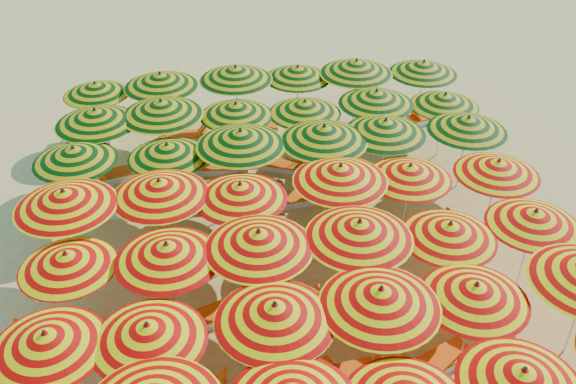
# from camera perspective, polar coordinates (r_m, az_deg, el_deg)

# --- Properties ---
(ground) EXTENTS (120.00, 120.00, 0.00)m
(ground) POSITION_cam_1_polar(r_m,az_deg,el_deg) (17.85, 0.23, -5.13)
(ground) COLOR #F2CB6B
(ground) RESTS_ON ground
(umbrella_4) EXTENTS (2.75, 2.75, 2.48)m
(umbrella_4) POSITION_cam_1_polar(r_m,az_deg,el_deg) (12.66, 20.12, -15.24)
(umbrella_4) COLOR silver
(umbrella_4) RESTS_ON ground
(umbrella_6) EXTENTS (2.73, 2.73, 2.44)m
(umbrella_6) POSITION_cam_1_polar(r_m,az_deg,el_deg) (13.38, -20.67, -12.27)
(umbrella_6) COLOR silver
(umbrella_6) RESTS_ON ground
(umbrella_7) EXTENTS (2.94, 2.94, 2.46)m
(umbrella_7) POSITION_cam_1_polar(r_m,az_deg,el_deg) (12.97, -12.34, -12.09)
(umbrella_7) COLOR silver
(umbrella_7) RESTS_ON ground
(umbrella_8) EXTENTS (3.14, 3.14, 2.62)m
(umbrella_8) POSITION_cam_1_polar(r_m,az_deg,el_deg) (12.85, -1.17, -10.68)
(umbrella_8) COLOR silver
(umbrella_8) RESTS_ON ground
(umbrella_9) EXTENTS (2.64, 2.64, 2.68)m
(umbrella_9) POSITION_cam_1_polar(r_m,az_deg,el_deg) (13.20, 8.22, -9.25)
(umbrella_9) COLOR silver
(umbrella_9) RESTS_ON ground
(umbrella_10) EXTENTS (2.86, 2.86, 2.47)m
(umbrella_10) POSITION_cam_1_polar(r_m,az_deg,el_deg) (14.01, 16.32, -8.53)
(umbrella_10) COLOR silver
(umbrella_10) RESTS_ON ground
(umbrella_12) EXTENTS (2.45, 2.45, 2.36)m
(umbrella_12) POSITION_cam_1_polar(r_m,az_deg,el_deg) (15.16, -19.07, -5.78)
(umbrella_12) COLOR silver
(umbrella_12) RESTS_ON ground
(umbrella_13) EXTENTS (3.07, 3.07, 2.56)m
(umbrella_13) POSITION_cam_1_polar(r_m,az_deg,el_deg) (14.54, -10.70, -5.24)
(umbrella_13) COLOR silver
(umbrella_13) RESTS_ON ground
(umbrella_14) EXTENTS (3.21, 3.21, 2.68)m
(umbrella_14) POSITION_cam_1_polar(r_m,az_deg,el_deg) (14.46, -2.62, -4.25)
(umbrella_14) COLOR silver
(umbrella_14) RESTS_ON ground
(umbrella_15) EXTENTS (2.73, 2.73, 2.70)m
(umbrella_15) POSITION_cam_1_polar(r_m,az_deg,el_deg) (14.79, 6.35, -3.34)
(umbrella_15) COLOR silver
(umbrella_15) RESTS_ON ground
(umbrella_16) EXTENTS (2.50, 2.50, 2.43)m
(umbrella_16) POSITION_cam_1_polar(r_m,az_deg,el_deg) (15.52, 14.16, -3.36)
(umbrella_16) COLOR silver
(umbrella_16) RESTS_ON ground
(umbrella_17) EXTENTS (3.04, 3.04, 2.44)m
(umbrella_17) POSITION_cam_1_polar(r_m,az_deg,el_deg) (16.53, 21.06, -2.17)
(umbrella_17) COLOR silver
(umbrella_17) RESTS_ON ground
(umbrella_18) EXTENTS (3.19, 3.19, 2.70)m
(umbrella_18) POSITION_cam_1_polar(r_m,az_deg,el_deg) (16.61, -19.26, -0.58)
(umbrella_18) COLOR silver
(umbrella_18) RESTS_ON ground
(umbrella_19) EXTENTS (2.75, 2.75, 2.65)m
(umbrella_19) POSITION_cam_1_polar(r_m,az_deg,el_deg) (16.45, -11.34, 0.35)
(umbrella_19) COLOR silver
(umbrella_19) RESTS_ON ground
(umbrella_20) EXTENTS (2.84, 2.84, 2.55)m
(umbrella_20) POSITION_cam_1_polar(r_m,az_deg,el_deg) (16.22, -4.25, 0.08)
(umbrella_20) COLOR silver
(umbrella_20) RESTS_ON ground
(umbrella_21) EXTENTS (3.10, 3.10, 2.68)m
(umbrella_21) POSITION_cam_1_polar(r_m,az_deg,el_deg) (16.72, 4.68, 1.70)
(umbrella_21) COLOR silver
(umbrella_21) RESTS_ON ground
(umbrella_22) EXTENTS (2.83, 2.83, 2.43)m
(umbrella_22) POSITION_cam_1_polar(r_m,az_deg,el_deg) (17.41, 10.78, 1.77)
(umbrella_22) COLOR silver
(umbrella_22) RESTS_ON ground
(umbrella_23) EXTENTS (2.96, 2.96, 2.46)m
(umbrella_23) POSITION_cam_1_polar(r_m,az_deg,el_deg) (18.15, 18.15, 2.09)
(umbrella_23) COLOR silver
(umbrella_23) RESTS_ON ground
(umbrella_24) EXTENTS (2.89, 2.89, 2.49)m
(umbrella_24) POSITION_cam_1_polar(r_m,az_deg,el_deg) (18.72, -18.48, 3.20)
(umbrella_24) COLOR silver
(umbrella_24) RESTS_ON ground
(umbrella_25) EXTENTS (2.30, 2.30, 2.42)m
(umbrella_25) POSITION_cam_1_polar(r_m,az_deg,el_deg) (18.36, -10.67, 3.63)
(umbrella_25) COLOR silver
(umbrella_25) RESTS_ON ground
(umbrella_26) EXTENTS (2.63, 2.63, 2.74)m
(umbrella_26) POSITION_cam_1_polar(r_m,az_deg,el_deg) (18.15, -4.24, 4.82)
(umbrella_26) COLOR silver
(umbrella_26) RESTS_ON ground
(umbrella_27) EXTENTS (3.40, 3.40, 2.72)m
(umbrella_27) POSITION_cam_1_polar(r_m,az_deg,el_deg) (18.38, 3.23, 5.22)
(umbrella_27) COLOR silver
(umbrella_27) RESTS_ON ground
(umbrella_28) EXTENTS (3.00, 3.00, 2.61)m
(umbrella_28) POSITION_cam_1_polar(r_m,az_deg,el_deg) (19.11, 8.64, 5.75)
(umbrella_28) COLOR silver
(umbrella_28) RESTS_ON ground
(umbrella_29) EXTENTS (3.16, 3.16, 2.53)m
(umbrella_29) POSITION_cam_1_polar(r_m,az_deg,el_deg) (19.93, 15.70, 5.86)
(umbrella_29) COLOR silver
(umbrella_29) RESTS_ON ground
(umbrella_30) EXTENTS (3.20, 3.20, 2.64)m
(umbrella_30) POSITION_cam_1_polar(r_m,az_deg,el_deg) (20.23, -16.73, 6.44)
(umbrella_30) COLOR silver
(umbrella_30) RESTS_ON ground
(umbrella_31) EXTENTS (3.07, 3.07, 2.73)m
(umbrella_31) POSITION_cam_1_polar(r_m,az_deg,el_deg) (20.11, -11.19, 7.36)
(umbrella_31) COLOR silver
(umbrella_31) RESTS_ON ground
(umbrella_32) EXTENTS (2.59, 2.59, 2.45)m
(umbrella_32) POSITION_cam_1_polar(r_m,az_deg,el_deg) (20.21, -4.65, 7.32)
(umbrella_32) COLOR silver
(umbrella_32) RESTS_ON ground
(umbrella_33) EXTENTS (2.40, 2.40, 2.44)m
(umbrella_33) POSITION_cam_1_polar(r_m,az_deg,el_deg) (20.30, 1.51, 7.53)
(umbrella_33) COLOR silver
(umbrella_33) RESTS_ON ground
(umbrella_34) EXTENTS (3.04, 3.04, 2.56)m
(umbrella_34) POSITION_cam_1_polar(r_m,az_deg,el_deg) (20.89, 7.85, 8.34)
(umbrella_34) COLOR silver
(umbrella_34) RESTS_ON ground
(umbrella_35) EXTENTS (2.49, 2.49, 2.38)m
(umbrella_35) POSITION_cam_1_polar(r_m,az_deg,el_deg) (21.49, 13.76, 7.96)
(umbrella_35) COLOR silver
(umbrella_35) RESTS_ON ground
(umbrella_36) EXTENTS (2.57, 2.57, 2.35)m
(umbrella_36) POSITION_cam_1_polar(r_m,az_deg,el_deg) (22.63, -16.72, 8.80)
(umbrella_36) COLOR silver
(umbrella_36) RESTS_ON ground
(umbrella_37) EXTENTS (2.89, 2.89, 2.65)m
(umbrella_37) POSITION_cam_1_polar(r_m,az_deg,el_deg) (22.09, -11.26, 9.75)
(umbrella_37) COLOR silver
(umbrella_37) RESTS_ON ground
(umbrella_38) EXTENTS (2.68, 2.68, 2.67)m
(umbrella_38) POSITION_cam_1_polar(r_m,az_deg,el_deg) (22.18, -4.67, 10.49)
(umbrella_38) COLOR silver
(umbrella_38) RESTS_ON ground
(umbrella_39) EXTENTS (2.84, 2.84, 2.47)m
(umbrella_39) POSITION_cam_1_polar(r_m,az_deg,el_deg) (22.60, 0.87, 10.59)
(umbrella_39) COLOR silver
(umbrella_39) RESTS_ON ground
(umbrella_40) EXTENTS (2.99, 2.99, 2.71)m
(umbrella_40) POSITION_cam_1_polar(r_m,az_deg,el_deg) (22.63, 6.09, 11.00)
(umbrella_40) COLOR silver
(umbrella_40) RESTS_ON ground
(umbrella_41) EXTENTS (2.43, 2.43, 2.54)m
(umbrella_41) POSITION_cam_1_polar(r_m,az_deg,el_deg) (23.33, 11.94, 10.78)
(umbrella_41) COLOR silver
(umbrella_41) RESTS_ON ground
(lounger_8) EXTENTS (1.82, 1.18, 0.69)m
(lounger_8) POSITION_cam_1_polar(r_m,az_deg,el_deg) (14.47, 1.04, -16.62)
(lounger_8) COLOR white
(lounger_8) RESTS_ON ground
(lounger_9) EXTENTS (1.78, 0.76, 0.69)m
(lounger_9) POSITION_cam_1_polar(r_m,az_deg,el_deg) (14.66, 5.21, -15.93)
(lounger_9) COLOR white
(lounger_9) RESTS_ON ground
(lounger_10) EXTENTS (1.82, 1.23, 0.69)m
(lounger_10) POSITION_cam_1_polar(r_m,az_deg,el_deg) (15.18, 13.04, -14.59)
(lounger_10) COLOR white
(lounger_10) RESTS_ON ground
(lounger_11) EXTENTS (1.83, 1.07, 0.69)m
(lounger_11) POSITION_cam_1_polar(r_m,az_deg,el_deg) (16.39, -19.97, -11.56)
(lounger_11) COLOR white
(lounger_11) RESTS_ON ground
(lounger_12) EXTENTS (1.83, 1.16, 0.69)m
(lounger_12) POSITION_cam_1_polar(r_m,az_deg,el_deg) (15.82, -8.03, -11.28)
(lounger_12) COLOR white
(lounger_12) RESTS_ON ground
(lounger_13) EXTENTS (1.83, 1.09, 0.69)m
(lounger_13) POSITION_cam_1_polar(r_m,az_deg,el_deg) (16.08, -0.31, -9.90)
(lounger_13) COLOR white
(lounger_13) RESTS_ON ground
(lounger_14) EXTENTS (1.83, 1.04, 0.69)m
(lounger_14) POSITION_cam_1_polar(r_m,az_deg,el_deg) (16.21, 8.14, -9.89)
(lounger_14) COLOR white
(lounger_14) RESTS_ON ground
(lounger_15) EXTENTS (1.82, 1.03, 0.69)m
(lounger_15) POSITION_cam_1_polar(r_m,az_deg,el_deg) (16.55, 11.68, -9.22)
(lounger_15) COLOR white
(lounger_15) RESTS_ON ground
(lounger_16) EXTENTS (1.80, 0.81, 0.69)m
(lounger_16) POSITION_cam_1_polar(r_m,az_deg,el_deg) (17.62, -8.60, -5.59)
(lounger_16) COLOR white
(lounger_16) RESTS_ON ground
(lounger_17) EXTENTS (1.80, 0.82, 0.69)m
(lounger_17) POSITION_cam_1_polar(r_m,az_deg,el_deg) (18.60, 12.04, -3.53)
(lounger_17) COLOR white
(lounger_17) RESTS_ON ground
(lounger_18) EXTENTS (1.80, 0.82, 0.69)m
(lounger_18) POSITION_cam_1_polar(r_m,az_deg,el_deg) (19.81, -15.67, -1.48)
(lounger_18) COLOR white
(lounger_18) RESTS_ON ground
(lounger_19) EXTENTS (1.79, 0.79, 0.69)m
(lounger_19) POSITION_cam_1_polar(r_m,az_deg,el_deg) (19.54, -8.59, -0.98)
(lounger_19) COLOR white
(lounger_19) RESTS_ON ground
(lounger_20) EXTENTS (1.79, 0.81, 0.69)m
(lounger_20) POSITION_cam_1_polar(r_m,az_deg,el_deg) (19.56, 1.25, -0.49)
(lounger_20) COLOR white
(lounger_20) RESTS_ON ground
(lounger_21) EXTENTS (1.82, 1.18, 0.69)m
(lounger_21) POSITION_cam_1_polar(r_m,az_deg,el_deg) (20.47, 9.65, 0.74)
(lounger_21) COLOR white
(lounger_21) RESTS_ON ground
(lounger_22) EXTENTS (1.82, 0.99, 0.69)m
(lounger_22) POSITION_cam_1_polar(r_m,az_deg,el_deg) (21.36, -14.40, 1.64)
(lounger_22) COLOR white
(lounger_22) RESTS_ON ground
(lounger_23) EXTENTS (1.78, 0.75, 0.69)m
(lounger_23) POSITION_cam_1_polar(r_m,az_deg,el_deg) (21.08, -5.73, 2.20)
(lounger_23) COLOR white
(lounger_23) RESTS_ON ground
(lounger_24) EXTENTS (1.82, 1.23, 0.69)m
(lounger_24) POSITION_cam_1_polar(r_m,az_deg,el_deg) (21.02, 0.18, 2.29)
(lounger_24) COLOR white
(lounger_24) RESTS_ON ground
(lounger_25) EXTENTS (1.82, 0.97, 0.69)m
(lounger_25) POSITION_cam_1_polar(r_m,az_deg,el_deg) (23.69, -17.35, 4.62)
(lounger_25) COLOR white
(lounger_25) RESTS_ON ground
(lounger_26) EXTENTS (1.78, 0.75, 0.69)m
(lounger_26) POSITION_cam_1_polar(r_m,az_deg,el_deg) (23.03, -9.17, 4.95)
(lounger_26) COLOR white
(lounger_26) RESTS_ON ground
(lounger_27) EXTENTS (1.74, 0.59, 0.69)m
(lounger_27) POSITION_cam_1_polar(r_m,az_deg,el_deg) (23.23, -3.18, 5.65)
(lounger_27) COLOR white
(lounger_27) RESTS_ON ground
(lounger_28) EXTENTS (1.83, 1.06, 0.69)m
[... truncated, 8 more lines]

